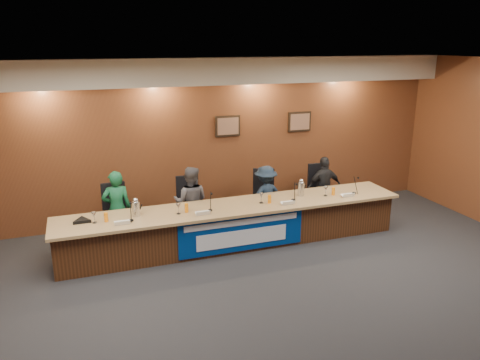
% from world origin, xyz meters
% --- Properties ---
extents(floor, '(10.00, 10.00, 0.00)m').
position_xyz_m(floor, '(0.00, 0.00, 0.00)').
color(floor, black).
rests_on(floor, ground).
extents(ceiling, '(10.00, 8.00, 0.04)m').
position_xyz_m(ceiling, '(0.00, 0.00, 3.20)').
color(ceiling, silver).
rests_on(ceiling, wall_back).
extents(wall_back, '(10.00, 0.04, 3.20)m').
position_xyz_m(wall_back, '(0.00, 4.00, 1.60)').
color(wall_back, brown).
rests_on(wall_back, floor).
extents(soffit, '(10.00, 0.50, 0.50)m').
position_xyz_m(soffit, '(0.00, 3.75, 2.95)').
color(soffit, beige).
rests_on(soffit, wall_back).
extents(dais_body, '(6.00, 0.80, 0.70)m').
position_xyz_m(dais_body, '(0.00, 2.40, 0.35)').
color(dais_body, '#402210').
rests_on(dais_body, floor).
extents(dais_top, '(6.10, 0.95, 0.05)m').
position_xyz_m(dais_top, '(0.00, 2.35, 0.72)').
color(dais_top, '#9A794E').
rests_on(dais_top, dais_body).
extents(banner, '(2.20, 0.02, 0.65)m').
position_xyz_m(banner, '(0.00, 1.99, 0.38)').
color(banner, navy).
rests_on(banner, dais_body).
extents(banner_text_upper, '(2.00, 0.01, 0.10)m').
position_xyz_m(banner_text_upper, '(0.00, 1.97, 0.58)').
color(banner_text_upper, silver).
rests_on(banner_text_upper, banner).
extents(banner_text_lower, '(1.60, 0.01, 0.28)m').
position_xyz_m(banner_text_lower, '(0.00, 1.97, 0.30)').
color(banner_text_lower, silver).
rests_on(banner_text_lower, banner).
extents(wall_photo_left, '(0.52, 0.04, 0.42)m').
position_xyz_m(wall_photo_left, '(0.40, 3.97, 1.85)').
color(wall_photo_left, black).
rests_on(wall_photo_left, wall_back).
extents(wall_photo_right, '(0.52, 0.04, 0.42)m').
position_xyz_m(wall_photo_right, '(2.00, 3.97, 1.85)').
color(wall_photo_right, black).
rests_on(wall_photo_right, wall_back).
extents(panelist_a, '(0.51, 0.34, 1.37)m').
position_xyz_m(panelist_a, '(-1.94, 3.04, 0.69)').
color(panelist_a, '#135431').
rests_on(panelist_a, floor).
extents(panelist_b, '(0.78, 0.70, 1.33)m').
position_xyz_m(panelist_b, '(-0.62, 3.04, 0.66)').
color(panelist_b, '#504F55').
rests_on(panelist_b, floor).
extents(panelist_c, '(0.84, 0.57, 1.21)m').
position_xyz_m(panelist_c, '(0.86, 3.04, 0.60)').
color(panelist_c, '#162435').
rests_on(panelist_c, floor).
extents(panelist_d, '(0.76, 0.33, 1.28)m').
position_xyz_m(panelist_d, '(2.14, 3.04, 0.64)').
color(panelist_d, black).
rests_on(panelist_d, floor).
extents(office_chair_a, '(0.52, 0.52, 0.08)m').
position_xyz_m(office_chair_a, '(-1.94, 3.14, 0.48)').
color(office_chair_a, black).
rests_on(office_chair_a, floor).
extents(office_chair_b, '(0.51, 0.51, 0.08)m').
position_xyz_m(office_chair_b, '(-0.62, 3.14, 0.48)').
color(office_chair_b, black).
rests_on(office_chair_b, floor).
extents(office_chair_c, '(0.62, 0.62, 0.08)m').
position_xyz_m(office_chair_c, '(0.86, 3.14, 0.48)').
color(office_chair_c, black).
rests_on(office_chair_c, floor).
extents(office_chair_d, '(0.50, 0.50, 0.08)m').
position_xyz_m(office_chair_d, '(2.14, 3.14, 0.48)').
color(office_chair_d, black).
rests_on(office_chair_d, floor).
extents(nameplate_a, '(0.24, 0.08, 0.10)m').
position_xyz_m(nameplate_a, '(-1.94, 2.07, 0.80)').
color(nameplate_a, white).
rests_on(nameplate_a, dais_top).
extents(microphone_a, '(0.07, 0.07, 0.02)m').
position_xyz_m(microphone_a, '(-1.79, 2.21, 0.76)').
color(microphone_a, black).
rests_on(microphone_a, dais_top).
extents(juice_glass_a, '(0.06, 0.06, 0.15)m').
position_xyz_m(juice_glass_a, '(-2.16, 2.31, 0.82)').
color(juice_glass_a, orange).
rests_on(juice_glass_a, dais_top).
extents(water_glass_a, '(0.08, 0.08, 0.18)m').
position_xyz_m(water_glass_a, '(-2.34, 2.31, 0.84)').
color(water_glass_a, silver).
rests_on(water_glass_a, dais_top).
extents(nameplate_b, '(0.24, 0.08, 0.10)m').
position_xyz_m(nameplate_b, '(-0.64, 2.07, 0.80)').
color(nameplate_b, white).
rests_on(nameplate_b, dais_top).
extents(microphone_b, '(0.07, 0.07, 0.02)m').
position_xyz_m(microphone_b, '(-0.48, 2.24, 0.76)').
color(microphone_b, black).
rests_on(microphone_b, dais_top).
extents(juice_glass_b, '(0.06, 0.06, 0.15)m').
position_xyz_m(juice_glass_b, '(-0.87, 2.31, 0.82)').
color(juice_glass_b, orange).
rests_on(juice_glass_b, dais_top).
extents(water_glass_b, '(0.08, 0.08, 0.18)m').
position_xyz_m(water_glass_b, '(-1.01, 2.27, 0.84)').
color(water_glass_b, silver).
rests_on(water_glass_b, dais_top).
extents(nameplate_c, '(0.24, 0.08, 0.10)m').
position_xyz_m(nameplate_c, '(0.89, 2.06, 0.80)').
color(nameplate_c, white).
rests_on(nameplate_c, dais_top).
extents(microphone_c, '(0.07, 0.07, 0.02)m').
position_xyz_m(microphone_c, '(1.08, 2.26, 0.76)').
color(microphone_c, black).
rests_on(microphone_c, dais_top).
extents(juice_glass_c, '(0.06, 0.06, 0.15)m').
position_xyz_m(juice_glass_c, '(0.61, 2.27, 0.82)').
color(juice_glass_c, orange).
rests_on(juice_glass_c, dais_top).
extents(water_glass_c, '(0.08, 0.08, 0.18)m').
position_xyz_m(water_glass_c, '(0.48, 2.32, 0.84)').
color(water_glass_c, silver).
rests_on(water_glass_c, dais_top).
extents(nameplate_d, '(0.24, 0.08, 0.10)m').
position_xyz_m(nameplate_d, '(2.11, 2.08, 0.80)').
color(nameplate_d, white).
rests_on(nameplate_d, dais_top).
extents(microphone_d, '(0.07, 0.07, 0.02)m').
position_xyz_m(microphone_d, '(2.32, 2.25, 0.76)').
color(microphone_d, black).
rests_on(microphone_d, dais_top).
extents(juice_glass_d, '(0.06, 0.06, 0.15)m').
position_xyz_m(juice_glass_d, '(1.90, 2.29, 0.82)').
color(juice_glass_d, orange).
rests_on(juice_glass_d, dais_top).
extents(water_glass_d, '(0.08, 0.08, 0.18)m').
position_xyz_m(water_glass_d, '(1.75, 2.30, 0.84)').
color(water_glass_d, silver).
rests_on(water_glass_d, dais_top).
extents(carafe_left, '(0.13, 0.13, 0.24)m').
position_xyz_m(carafe_left, '(-1.69, 2.41, 0.87)').
color(carafe_left, silver).
rests_on(carafe_left, dais_top).
extents(carafe_right, '(0.12, 0.12, 0.26)m').
position_xyz_m(carafe_right, '(1.32, 2.45, 0.88)').
color(carafe_right, silver).
rests_on(carafe_right, dais_top).
extents(speakerphone, '(0.32, 0.32, 0.05)m').
position_xyz_m(speakerphone, '(-2.53, 2.42, 0.78)').
color(speakerphone, black).
rests_on(speakerphone, dais_top).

